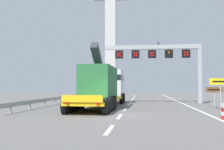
{
  "coord_description": "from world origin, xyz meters",
  "views": [
    {
      "loc": [
        1.9,
        -17.11,
        1.89
      ],
      "look_at": [
        -1.05,
        7.69,
        2.97
      ],
      "focal_mm": 41.3,
      "sensor_mm": 36.0,
      "label": 1
    }
  ],
  "objects_px": {
    "exit_sign_yellow": "(221,86)",
    "bridge_pylon_distant": "(111,14)",
    "overhead_lane_gantry": "(165,56)",
    "heavy_haul_truck_yellow": "(104,85)",
    "tourist_info_sign_brown": "(215,92)"
  },
  "relations": [
    {
      "from": "exit_sign_yellow",
      "to": "bridge_pylon_distant",
      "type": "distance_m",
      "value": 52.72
    },
    {
      "from": "overhead_lane_gantry",
      "to": "heavy_haul_truck_yellow",
      "type": "xyz_separation_m",
      "value": [
        -5.98,
        -4.04,
        -3.12
      ]
    },
    {
      "from": "heavy_haul_truck_yellow",
      "to": "exit_sign_yellow",
      "type": "distance_m",
      "value": 10.15
    },
    {
      "from": "exit_sign_yellow",
      "to": "bridge_pylon_distant",
      "type": "relative_size",
      "value": 0.06
    },
    {
      "from": "tourist_info_sign_brown",
      "to": "exit_sign_yellow",
      "type": "bearing_deg",
      "value": -93.72
    },
    {
      "from": "overhead_lane_gantry",
      "to": "bridge_pylon_distant",
      "type": "relative_size",
      "value": 0.25
    },
    {
      "from": "heavy_haul_truck_yellow",
      "to": "tourist_info_sign_brown",
      "type": "height_order",
      "value": "heavy_haul_truck_yellow"
    },
    {
      "from": "overhead_lane_gantry",
      "to": "bridge_pylon_distant",
      "type": "bearing_deg",
      "value": 105.26
    },
    {
      "from": "bridge_pylon_distant",
      "to": "exit_sign_yellow",
      "type": "bearing_deg",
      "value": -72.95
    },
    {
      "from": "heavy_haul_truck_yellow",
      "to": "bridge_pylon_distant",
      "type": "height_order",
      "value": "bridge_pylon_distant"
    },
    {
      "from": "heavy_haul_truck_yellow",
      "to": "tourist_info_sign_brown",
      "type": "xyz_separation_m",
      "value": [
        9.74,
        -1.02,
        -0.61
      ]
    },
    {
      "from": "heavy_haul_truck_yellow",
      "to": "bridge_pylon_distant",
      "type": "distance_m",
      "value": 47.85
    },
    {
      "from": "heavy_haul_truck_yellow",
      "to": "bridge_pylon_distant",
      "type": "xyz_separation_m",
      "value": [
        -4.81,
        43.59,
        19.16
      ]
    },
    {
      "from": "overhead_lane_gantry",
      "to": "bridge_pylon_distant",
      "type": "distance_m",
      "value": 44.02
    },
    {
      "from": "overhead_lane_gantry",
      "to": "exit_sign_yellow",
      "type": "xyz_separation_m",
      "value": [
        3.61,
        -7.38,
        -3.19
      ]
    }
  ]
}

